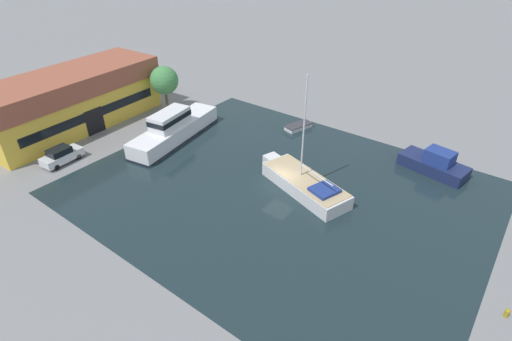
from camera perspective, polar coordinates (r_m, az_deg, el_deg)
ground_plane at (r=38.31m, az=3.31°, el=-2.60°), size 440.00×440.00×0.00m
water_canal at (r=38.31m, az=3.31°, el=-2.60°), size 29.79×36.93×0.01m
warehouse_building at (r=53.85m, az=-24.84°, el=9.18°), size 22.10×8.89×6.69m
quay_tree_near_building at (r=54.36m, az=-12.98°, el=12.43°), size 3.66×3.66×6.01m
parked_car at (r=46.64m, az=-26.04°, el=1.97°), size 4.34×2.07×1.74m
sailboat_moored at (r=37.92m, az=6.82°, el=-1.80°), size 5.98×10.74×11.15m
motor_cruiser at (r=47.26m, az=-11.67°, el=5.83°), size 13.54×5.33×3.68m
small_dinghy at (r=49.59m, az=6.08°, el=6.29°), size 3.80×2.48×0.59m
cabin_boat at (r=44.23m, az=24.14°, el=0.89°), size 3.88×6.97×2.51m
mooring_bollard at (r=31.78m, az=32.23°, el=-16.80°), size 0.32×0.32×0.67m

